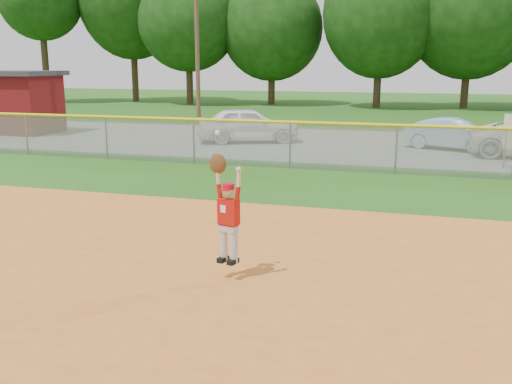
% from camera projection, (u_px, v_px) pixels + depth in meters
% --- Properties ---
extents(ground, '(120.00, 120.00, 0.00)m').
position_uv_depth(ground, '(149.00, 277.00, 9.15)').
color(ground, '#205212').
rests_on(ground, ground).
extents(clay_infield, '(24.00, 16.00, 0.04)m').
position_uv_depth(clay_infield, '(26.00, 370.00, 6.34)').
color(clay_infield, '#BF6822').
rests_on(clay_infield, ground).
extents(parking_strip, '(44.00, 10.00, 0.03)m').
position_uv_depth(parking_strip, '(322.00, 143.00, 24.12)').
color(parking_strip, gray).
rests_on(parking_strip, ground).
extents(car_white_a, '(4.68, 3.28, 1.48)m').
position_uv_depth(car_white_a, '(248.00, 125.00, 24.28)').
color(car_white_a, white).
rests_on(car_white_a, parking_strip).
extents(car_blue, '(3.88, 2.56, 1.21)m').
position_uv_depth(car_blue, '(453.00, 134.00, 22.20)').
color(car_blue, '#81A6C0').
rests_on(car_blue, parking_strip).
extents(utility_shed, '(3.97, 3.09, 2.98)m').
position_uv_depth(utility_shed, '(17.00, 102.00, 27.46)').
color(utility_shed, '#520B0C').
rests_on(utility_shed, ground).
extents(outfield_fence, '(40.06, 0.10, 1.55)m').
position_uv_depth(outfield_fence, '(290.00, 141.00, 18.31)').
color(outfield_fence, gray).
rests_on(outfield_fence, ground).
extents(power_lines, '(19.40, 0.24, 9.00)m').
position_uv_depth(power_lines, '(365.00, 36.00, 28.42)').
color(power_lines, '#4C3823').
rests_on(power_lines, ground).
extents(tree_line, '(62.37, 13.00, 14.43)m').
position_uv_depth(tree_line, '(388.00, 6.00, 42.68)').
color(tree_line, '#422D1C').
rests_on(tree_line, ground).
extents(ballplayer, '(0.57, 0.32, 2.07)m').
position_uv_depth(ballplayer, '(227.00, 210.00, 8.77)').
color(ballplayer, silver).
rests_on(ballplayer, ground).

